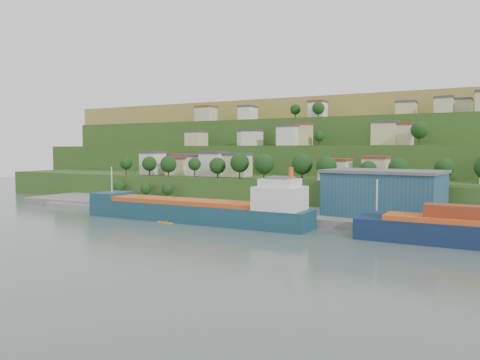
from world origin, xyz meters
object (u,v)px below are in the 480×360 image
Objects in this scene: warehouse at (384,193)px; kayak_orange at (162,221)px; cargo_ship_near at (200,212)px; caravan at (103,199)px.

warehouse is 10.57× the size of kayak_orange.
cargo_ship_near is 22.49× the size of kayak_orange.
cargo_ship_near is at bearing -147.87° from warehouse.
warehouse is (45.92, 22.49, 5.57)m from cargo_ship_near.
caravan is 1.75× the size of kayak_orange.
warehouse reaches higher than caravan.
warehouse is at bearing 10.32° from caravan.
cargo_ship_near is 12.86× the size of caravan.
warehouse is at bearing 25.74° from cargo_ship_near.
caravan is (-98.43, -7.28, -5.97)m from warehouse.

